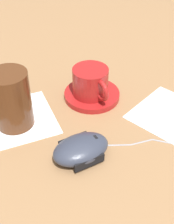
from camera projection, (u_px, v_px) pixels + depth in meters
name	position (u px, v px, depth m)	size (l,w,h in m)	color
ground_plane	(79.00, 116.00, 0.65)	(3.00, 3.00, 0.00)	olive
saucer	(92.00, 95.00, 0.70)	(0.12, 0.12, 0.01)	maroon
coffee_cup	(91.00, 82.00, 0.67)	(0.08, 0.10, 0.06)	maroon
computer_mouse	(81.00, 149.00, 0.55)	(0.12, 0.10, 0.04)	#2D3342
mouse_cable	(173.00, 138.00, 0.60)	(0.22, 0.14, 0.00)	gray
napkin_under_glass	(16.00, 119.00, 0.64)	(0.15, 0.15, 0.00)	white
drinking_glass	(12.00, 100.00, 0.59)	(0.08, 0.08, 0.12)	#4C2814
napkin_spare	(172.00, 115.00, 0.65)	(0.15, 0.15, 0.00)	white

